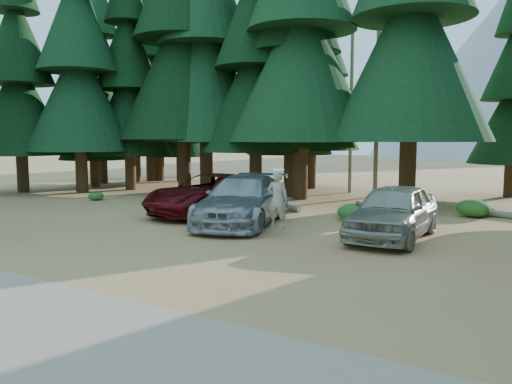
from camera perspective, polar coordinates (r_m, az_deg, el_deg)
ground at (r=15.02m, az=-7.21°, el=-5.90°), size 160.00×160.00×0.00m
forest_belt_north at (r=28.18m, az=12.20°, el=-0.37°), size 36.00×7.00×22.00m
forest_belt_west at (r=29.30m, az=-26.36°, el=-0.62°), size 6.00×22.00×22.00m
snag_front at (r=27.43m, az=13.74°, el=11.98°), size 0.24×0.24×12.00m
snag_back at (r=29.42m, az=10.83°, el=9.68°), size 0.20×0.20×10.00m
mountain_peak at (r=100.84m, az=25.08°, el=11.00°), size 48.00×50.00×28.00m
red_pickup at (r=20.63m, az=-5.12°, el=-0.24°), size 3.64×6.38×1.68m
silver_minivan_center at (r=18.22m, az=-1.46°, el=-0.95°), size 4.03×6.47×1.75m
silver_minivan_right at (r=16.15m, az=15.42°, el=-2.13°), size 2.12×5.08×1.72m
frisbee_player at (r=15.83m, az=2.47°, el=-0.81°), size 0.76×0.60×1.88m
log_left at (r=23.25m, az=-3.77°, el=-1.17°), size 4.81×1.21×0.34m
log_mid at (r=22.36m, az=1.34°, el=-1.50°), size 3.65×1.14×0.30m
shrub_far_left at (r=24.75m, az=-9.07°, el=-0.54°), size 1.01×1.01×0.55m
shrub_left at (r=23.35m, az=-5.91°, el=-1.01°), size 0.84×0.84×0.46m
shrub_center_left at (r=24.10m, az=-2.65°, el=-0.63°), size 1.05×1.05×0.58m
shrub_center_right at (r=19.91m, az=10.58°, el=-2.27°), size 0.89×0.89×0.49m
shrub_right at (r=19.31m, az=11.00°, el=-2.29°), size 1.19×1.19×0.65m
shrub_far_right at (r=21.71m, az=23.57°, el=-1.71°), size 1.28×1.28×0.70m
shrub_edge_west at (r=26.59m, az=-17.83°, el=-0.44°), size 0.78×0.78×0.43m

